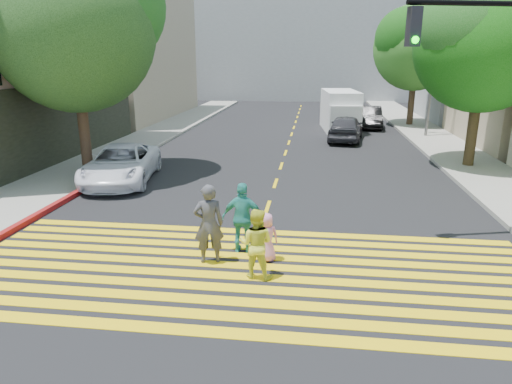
% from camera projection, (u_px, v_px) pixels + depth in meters
% --- Properties ---
extents(ground, '(120.00, 120.00, 0.00)m').
position_uv_depth(ground, '(237.00, 299.00, 9.26)').
color(ground, black).
extents(sidewalk_left, '(3.00, 40.00, 0.15)m').
position_uv_depth(sidewalk_left, '(168.00, 128.00, 31.21)').
color(sidewalk_left, gray).
rests_on(sidewalk_left, ground).
extents(sidewalk_right, '(3.00, 60.00, 0.15)m').
position_uv_depth(sidewalk_right, '(458.00, 156.00, 22.48)').
color(sidewalk_right, gray).
rests_on(sidewalk_right, ground).
extents(curb_red, '(0.20, 8.00, 0.16)m').
position_uv_depth(curb_red, '(70.00, 197.00, 15.79)').
color(curb_red, maroon).
rests_on(curb_red, ground).
extents(crosswalk, '(13.40, 5.30, 0.01)m').
position_uv_depth(crosswalk, '(246.00, 271.00, 10.48)').
color(crosswalk, yellow).
rests_on(crosswalk, ground).
extents(lane_line, '(0.12, 34.40, 0.01)m').
position_uv_depth(lane_line, '(293.00, 131.00, 30.67)').
color(lane_line, yellow).
rests_on(lane_line, ground).
extents(building_left_tan, '(12.00, 16.00, 10.00)m').
position_uv_depth(building_left_tan, '(97.00, 54.00, 36.44)').
color(building_left_tan, tan).
rests_on(building_left_tan, ground).
extents(building_right_grey, '(10.00, 10.00, 10.00)m').
position_uv_depth(building_right_grey, '(497.00, 54.00, 34.56)').
color(building_right_grey, gray).
rests_on(building_right_grey, ground).
extents(backdrop_block, '(30.00, 8.00, 12.00)m').
position_uv_depth(backdrop_block, '(305.00, 46.00, 53.23)').
color(backdrop_block, gray).
rests_on(backdrop_block, ground).
extents(tree_left, '(8.25, 8.25, 8.99)m').
position_uv_depth(tree_left, '(75.00, 21.00, 17.34)').
color(tree_left, '#3D2717').
rests_on(tree_left, ground).
extents(tree_right_near, '(7.41, 7.41, 8.26)m').
position_uv_depth(tree_right_near, '(486.00, 36.00, 18.78)').
color(tree_right_near, black).
rests_on(tree_right_near, ground).
extents(tree_right_far, '(7.60, 7.57, 8.45)m').
position_uv_depth(tree_right_far, '(418.00, 43.00, 31.16)').
color(tree_right_far, '#422D19').
rests_on(tree_right_far, ground).
extents(pedestrian_man, '(0.81, 0.65, 1.94)m').
position_uv_depth(pedestrian_man, '(209.00, 224.00, 10.70)').
color(pedestrian_man, '#3F3F45').
rests_on(pedestrian_man, ground).
extents(pedestrian_woman, '(0.85, 0.70, 1.60)m').
position_uv_depth(pedestrian_woman, '(256.00, 244.00, 10.00)').
color(pedestrian_woman, yellow).
rests_on(pedestrian_woman, ground).
extents(pedestrian_child, '(0.69, 0.57, 1.20)m').
position_uv_depth(pedestrian_child, '(267.00, 237.00, 10.87)').
color(pedestrian_child, pink).
rests_on(pedestrian_child, ground).
extents(pedestrian_extra, '(1.06, 0.46, 1.80)m').
position_uv_depth(pedestrian_extra, '(243.00, 218.00, 11.30)').
color(pedestrian_extra, teal).
rests_on(pedestrian_extra, ground).
extents(white_sedan, '(3.16, 5.46, 1.43)m').
position_uv_depth(white_sedan, '(121.00, 164.00, 17.88)').
color(white_sedan, white).
rests_on(white_sedan, ground).
extents(dark_car_near, '(2.44, 4.72, 1.54)m').
position_uv_depth(dark_car_near, '(346.00, 128.00, 26.73)').
color(dark_car_near, '#29292E').
rests_on(dark_car_near, ground).
extents(silver_car, '(2.25, 4.57, 1.28)m').
position_uv_depth(silver_car, '(345.00, 112.00, 35.80)').
color(silver_car, gray).
rests_on(silver_car, ground).
extents(dark_car_parked, '(1.74, 4.51, 1.47)m').
position_uv_depth(dark_car_parked, '(369.00, 117.00, 31.85)').
color(dark_car_parked, black).
rests_on(dark_car_parked, ground).
extents(white_van, '(2.56, 5.70, 2.61)m').
position_uv_depth(white_van, '(340.00, 112.00, 30.49)').
color(white_van, white).
rests_on(white_van, ground).
extents(street_lamp, '(2.14, 0.49, 9.44)m').
position_uv_depth(street_lamp, '(431.00, 45.00, 26.47)').
color(street_lamp, '#5E5E5E').
rests_on(street_lamp, ground).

